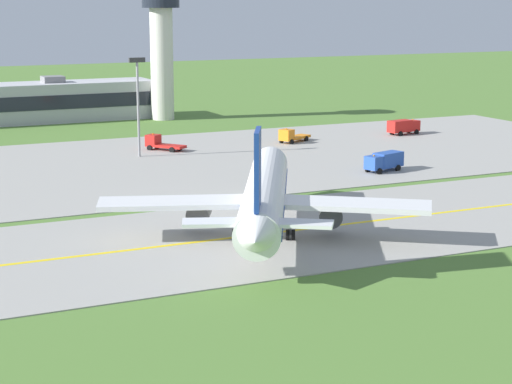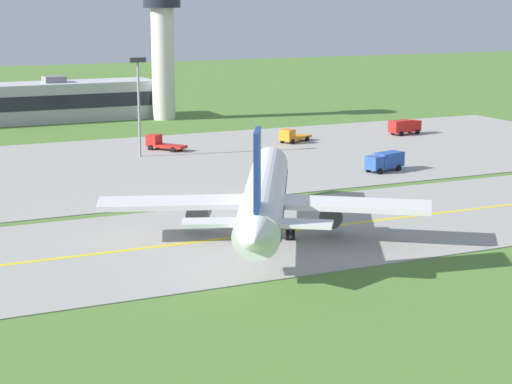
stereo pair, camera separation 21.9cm
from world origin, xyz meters
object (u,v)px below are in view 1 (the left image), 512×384
at_px(airplane_lead, 264,196).
at_px(service_truck_catering, 160,143).
at_px(control_tower, 161,37).
at_px(service_truck_pushback, 404,126).
at_px(apron_light_mast, 138,94).
at_px(service_truck_fuel, 291,136).
at_px(service_truck_baggage, 384,161).

xyz_separation_m(airplane_lead, service_truck_catering, (8.14, 54.09, -2.95)).
bearing_deg(control_tower, service_truck_pushback, -51.07).
bearing_deg(apron_light_mast, airplane_lead, -93.84).
bearing_deg(service_truck_fuel, control_tower, 102.95).
bearing_deg(control_tower, airplane_lead, -103.35).
height_order(service_truck_catering, apron_light_mast, apron_light_mast).
relative_size(airplane_lead, service_truck_catering, 5.77).
height_order(airplane_lead, service_truck_pushback, airplane_lead).
bearing_deg(service_truck_baggage, service_truck_catering, 125.77).
xyz_separation_m(control_tower, apron_light_mast, (-17.92, -39.93, -6.62)).
bearing_deg(service_truck_fuel, service_truck_pushback, -0.33).
bearing_deg(service_truck_baggage, service_truck_pushback, 51.48).
relative_size(service_truck_catering, service_truck_pushback, 1.01).
bearing_deg(apron_light_mast, service_truck_fuel, 4.92).
bearing_deg(service_truck_catering, service_truck_pushback, -3.06).
distance_m(airplane_lead, service_truck_baggage, 38.37).
distance_m(service_truck_pushback, apron_light_mast, 49.10).
height_order(service_truck_fuel, apron_light_mast, apron_light_mast).
xyz_separation_m(service_truck_catering, apron_light_mast, (-4.81, -4.49, 8.14)).
distance_m(airplane_lead, service_truck_catering, 54.77).
bearing_deg(service_truck_baggage, apron_light_mast, 136.02).
height_order(airplane_lead, apron_light_mast, apron_light_mast).
xyz_separation_m(service_truck_fuel, service_truck_pushback, (21.85, -0.13, 0.35)).
bearing_deg(service_truck_fuel, service_truck_catering, 174.21).
relative_size(service_truck_catering, control_tower, 0.24).
distance_m(service_truck_catering, service_truck_pushback, 43.68).
bearing_deg(service_truck_pushback, service_truck_fuel, 179.67).
bearing_deg(service_truck_baggage, service_truck_fuel, 89.66).
height_order(service_truck_baggage, control_tower, control_tower).
relative_size(service_truck_baggage, apron_light_mast, 0.43).
distance_m(service_truck_fuel, apron_light_mast, 27.89).
xyz_separation_m(service_truck_fuel, apron_light_mast, (-26.58, -2.29, 8.14)).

